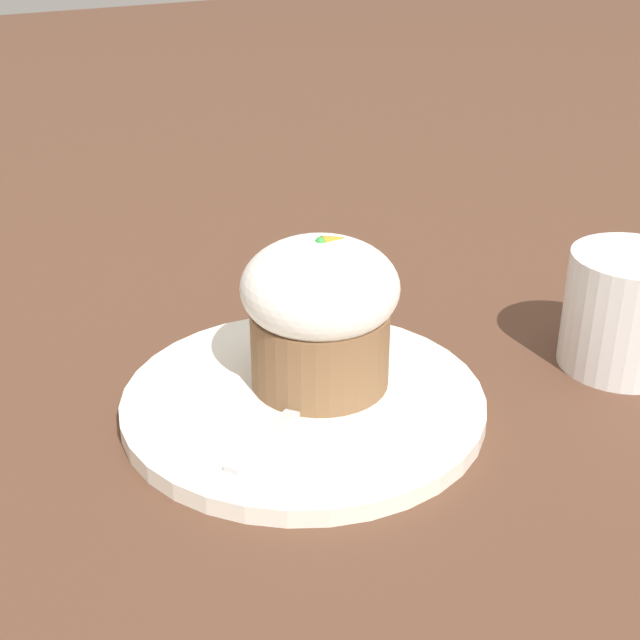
# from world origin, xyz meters

# --- Properties ---
(ground_plane) EXTENTS (4.00, 4.00, 0.00)m
(ground_plane) POSITION_xyz_m (0.00, 0.00, 0.00)
(ground_plane) COLOR #513323
(dessert_plate) EXTENTS (0.24, 0.24, 0.01)m
(dessert_plate) POSITION_xyz_m (0.00, 0.00, 0.01)
(dessert_plate) COLOR white
(dessert_plate) RESTS_ON ground_plane
(carrot_cake) EXTENTS (0.11, 0.11, 0.11)m
(carrot_cake) POSITION_xyz_m (0.02, 0.01, 0.07)
(carrot_cake) COLOR brown
(carrot_cake) RESTS_ON dessert_plate
(spoon) EXTENTS (0.12, 0.09, 0.01)m
(spoon) POSITION_xyz_m (-0.00, -0.01, 0.02)
(spoon) COLOR #B7B7BC
(spoon) RESTS_ON dessert_plate
(coffee_cup) EXTENTS (0.12, 0.09, 0.09)m
(coffee_cup) POSITION_xyz_m (0.24, -0.06, 0.04)
(coffee_cup) COLOR white
(coffee_cup) RESTS_ON ground_plane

